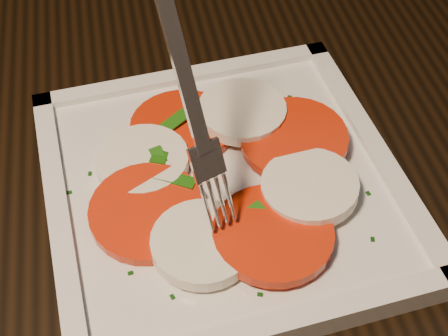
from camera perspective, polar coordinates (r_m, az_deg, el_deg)
table at (r=0.55m, az=-6.98°, el=-9.10°), size 1.25×0.88×0.75m
plate at (r=0.46m, az=0.00°, el=-1.83°), size 0.29×0.29×0.01m
caprese_salad at (r=0.45m, az=0.00°, el=-0.52°), size 0.22×0.20×0.02m
fork at (r=0.38m, az=-4.22°, el=8.38°), size 0.07×0.09×0.18m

